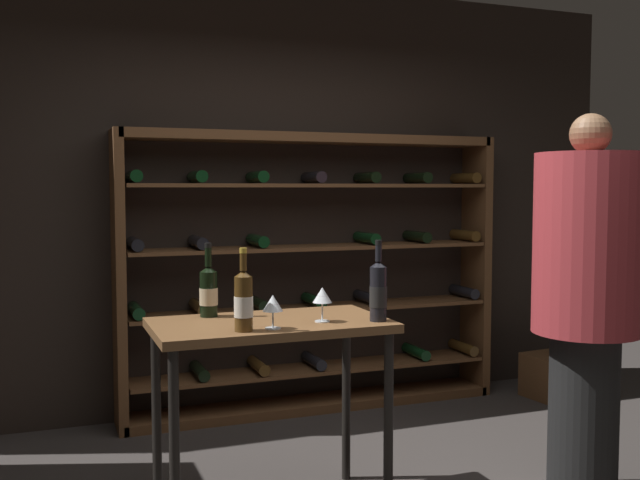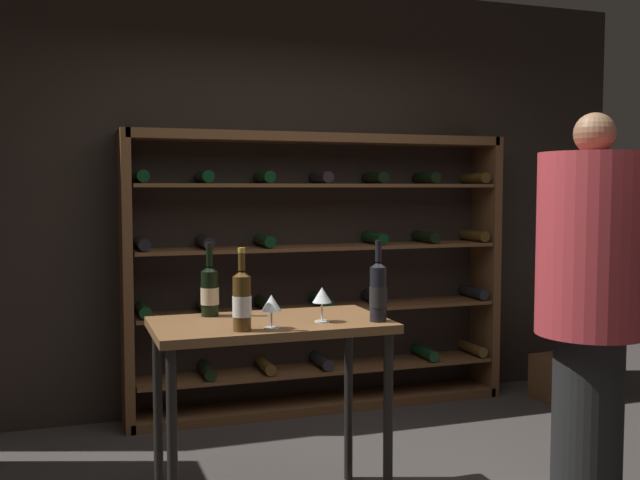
# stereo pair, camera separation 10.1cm
# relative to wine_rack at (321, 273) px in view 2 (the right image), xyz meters

# --- Properties ---
(back_wall) EXTENTS (5.44, 0.10, 2.87)m
(back_wall) POSITION_rel_wine_rack_xyz_m (-0.31, 0.21, 0.51)
(back_wall) COLOR black
(back_wall) RESTS_ON ground
(wine_rack) EXTENTS (2.60, 0.32, 1.86)m
(wine_rack) POSITION_rel_wine_rack_xyz_m (0.00, 0.00, 0.00)
(wine_rack) COLOR brown
(wine_rack) RESTS_ON ground
(tasting_table) EXTENTS (1.06, 0.59, 0.90)m
(tasting_table) POSITION_rel_wine_rack_xyz_m (-0.75, -1.45, -0.15)
(tasting_table) COLOR brown
(tasting_table) RESTS_ON ground
(person_host_in_suit) EXTENTS (0.51, 0.51, 1.85)m
(person_host_in_suit) POSITION_rel_wine_rack_xyz_m (0.74, -1.79, 0.09)
(person_host_in_suit) COLOR black
(person_host_in_suit) RESTS_ON ground
(wine_crate) EXTENTS (0.51, 0.39, 0.31)m
(wine_crate) POSITION_rel_wine_rack_xyz_m (1.76, -0.37, -0.77)
(wine_crate) COLOR brown
(wine_crate) RESTS_ON ground
(wine_bottle_amber_reserve) EXTENTS (0.09, 0.09, 0.35)m
(wine_bottle_amber_reserve) POSITION_rel_wine_rack_xyz_m (-0.98, -1.24, 0.09)
(wine_bottle_amber_reserve) COLOR black
(wine_bottle_amber_reserve) RESTS_ON tasting_table
(wine_bottle_green_slim) EXTENTS (0.08, 0.08, 0.35)m
(wine_bottle_green_slim) POSITION_rel_wine_rack_xyz_m (-0.92, -1.64, 0.10)
(wine_bottle_green_slim) COLOR #4C3314
(wine_bottle_green_slim) RESTS_ON tasting_table
(wine_bottle_black_capsule) EXTENTS (0.08, 0.08, 0.37)m
(wine_bottle_black_capsule) POSITION_rel_wine_rack_xyz_m (-0.29, -1.62, 0.10)
(wine_bottle_black_capsule) COLOR black
(wine_bottle_black_capsule) RESTS_ON tasting_table
(wine_glass_stemmed_left) EXTENTS (0.09, 0.09, 0.15)m
(wine_glass_stemmed_left) POSITION_rel_wine_rack_xyz_m (-0.79, -1.63, 0.07)
(wine_glass_stemmed_left) COLOR silver
(wine_glass_stemmed_left) RESTS_ON tasting_table
(wine_glass_stemmed_right) EXTENTS (0.09, 0.09, 0.16)m
(wine_glass_stemmed_right) POSITION_rel_wine_rack_xyz_m (-0.53, -1.55, 0.08)
(wine_glass_stemmed_right) COLOR silver
(wine_glass_stemmed_right) RESTS_ON tasting_table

